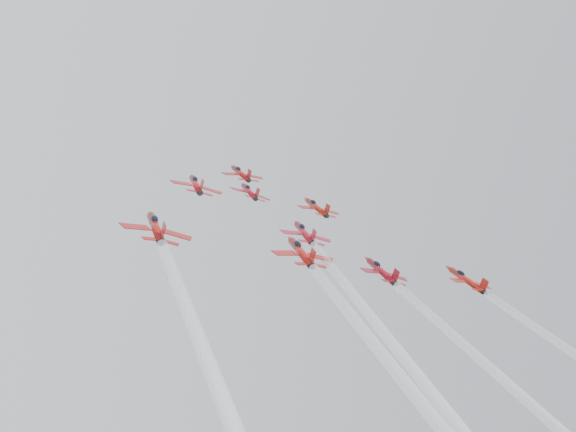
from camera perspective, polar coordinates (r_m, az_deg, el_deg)
name	(u,v)px	position (r m, az deg, el deg)	size (l,w,h in m)	color
jet_lead	(241,173)	(158.57, -3.77, 3.40)	(9.57, 11.53, 9.46)	#9C100E
jet_row2_left	(195,184)	(136.28, -7.32, 2.52)	(10.16, 12.24, 10.05)	#A91012
jet_row2_center	(249,191)	(143.29, -3.09, 1.97)	(8.71, 10.50, 8.61)	maroon
jet_row2_right	(316,207)	(147.89, 2.24, 0.72)	(9.43, 11.36, 9.32)	maroon
jet_center	(449,368)	(88.46, 12.63, -11.62)	(9.41, 80.07, 66.13)	#A70F21
jet_rear_right	(561,422)	(87.47, 20.74, -14.98)	(8.69, 73.92, 61.05)	maroon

